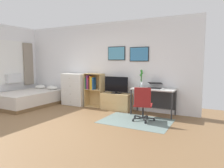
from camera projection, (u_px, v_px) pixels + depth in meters
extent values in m
plane|color=brown|center=(48.00, 126.00, 4.75)|extent=(7.20, 7.20, 0.00)
cube|color=white|center=(102.00, 65.00, 6.74)|extent=(6.12, 0.06, 2.70)
cube|color=black|center=(116.00, 53.00, 6.39)|extent=(0.59, 0.02, 0.42)
cube|color=#4C93B7|center=(116.00, 53.00, 6.38)|extent=(0.55, 0.01, 0.38)
cube|color=black|center=(139.00, 54.00, 6.05)|extent=(0.59, 0.02, 0.42)
cube|color=teal|center=(139.00, 54.00, 6.04)|extent=(0.55, 0.01, 0.38)
cube|color=white|center=(11.00, 62.00, 7.12)|extent=(0.02, 1.03, 1.48)
cube|color=silver|center=(11.00, 62.00, 7.12)|extent=(0.01, 0.95, 1.40)
cube|color=gray|center=(28.00, 64.00, 7.71)|extent=(0.05, 0.40, 1.54)
cube|color=silver|center=(13.00, 78.00, 7.14)|extent=(0.20, 0.52, 0.30)
cube|color=slate|center=(136.00, 121.00, 5.14)|extent=(1.70, 1.20, 0.01)
cube|color=brown|center=(29.00, 104.00, 6.93)|extent=(1.40, 2.05, 0.10)
cube|color=silver|center=(29.00, 97.00, 6.90)|extent=(1.36, 2.01, 0.37)
ellipsoid|color=white|center=(40.00, 87.00, 7.69)|extent=(0.44, 0.28, 0.14)
ellipsoid|color=white|center=(52.00, 88.00, 7.41)|extent=(0.44, 0.28, 0.14)
cube|color=white|center=(74.00, 89.00, 7.02)|extent=(0.82, 0.42, 1.07)
cube|color=silver|center=(71.00, 102.00, 6.87)|extent=(0.78, 0.01, 0.24)
sphere|color=#A59E8C|center=(70.00, 102.00, 6.86)|extent=(0.03, 0.03, 0.03)
cube|color=silver|center=(70.00, 94.00, 6.84)|extent=(0.78, 0.01, 0.24)
sphere|color=#A59E8C|center=(70.00, 94.00, 6.83)|extent=(0.03, 0.03, 0.03)
cube|color=silver|center=(70.00, 86.00, 6.81)|extent=(0.78, 0.01, 0.24)
sphere|color=#A59E8C|center=(70.00, 86.00, 6.80)|extent=(0.03, 0.03, 0.03)
cube|color=silver|center=(70.00, 78.00, 6.79)|extent=(0.78, 0.01, 0.24)
sphere|color=#A59E8C|center=(70.00, 78.00, 6.77)|extent=(0.03, 0.03, 0.03)
cube|color=tan|center=(87.00, 90.00, 6.85)|extent=(0.02, 0.30, 1.09)
cube|color=tan|center=(102.00, 91.00, 6.57)|extent=(0.02, 0.30, 1.09)
cube|color=tan|center=(95.00, 106.00, 6.77)|extent=(0.62, 0.30, 0.02)
cube|color=tan|center=(94.00, 90.00, 6.71)|extent=(0.58, 0.30, 0.02)
cube|color=tan|center=(94.00, 74.00, 6.65)|extent=(0.58, 0.30, 0.02)
cube|color=tan|center=(97.00, 90.00, 6.84)|extent=(0.62, 0.01, 1.09)
cube|color=#2D8C4C|center=(87.00, 83.00, 6.78)|extent=(0.02, 0.21, 0.37)
cube|color=black|center=(88.00, 83.00, 6.77)|extent=(0.04, 0.21, 0.39)
cube|color=#8C388C|center=(89.00, 82.00, 6.75)|extent=(0.04, 0.21, 0.46)
cube|color=red|center=(90.00, 83.00, 6.73)|extent=(0.02, 0.21, 0.39)
cube|color=black|center=(90.00, 85.00, 6.70)|extent=(0.03, 0.17, 0.31)
cube|color=orange|center=(91.00, 83.00, 6.70)|extent=(0.03, 0.21, 0.44)
cube|color=gold|center=(92.00, 83.00, 6.67)|extent=(0.04, 0.19, 0.41)
cube|color=gold|center=(93.00, 84.00, 6.65)|extent=(0.02, 0.17, 0.39)
cube|color=#1E519E|center=(94.00, 84.00, 6.64)|extent=(0.03, 0.18, 0.39)
cube|color=tan|center=(116.00, 102.00, 6.32)|extent=(0.92, 0.40, 0.51)
cube|color=tan|center=(113.00, 103.00, 6.14)|extent=(0.92, 0.01, 0.02)
cube|color=black|center=(116.00, 93.00, 6.27)|extent=(0.28, 0.16, 0.02)
cube|color=black|center=(116.00, 92.00, 6.27)|extent=(0.06, 0.04, 0.05)
cube|color=black|center=(116.00, 84.00, 6.24)|extent=(0.77, 0.02, 0.46)
cube|color=black|center=(116.00, 84.00, 6.23)|extent=(0.74, 0.01, 0.43)
cube|color=silver|center=(153.00, 89.00, 5.65)|extent=(1.17, 0.55, 0.03)
cube|color=#2D2D30|center=(131.00, 102.00, 5.73)|extent=(0.03, 0.03, 0.71)
cube|color=#2D2D30|center=(172.00, 106.00, 5.22)|extent=(0.03, 0.03, 0.71)
cube|color=#2D2D30|center=(137.00, 99.00, 6.17)|extent=(0.03, 0.03, 0.71)
cube|color=#2D2D30|center=(176.00, 103.00, 5.65)|extent=(0.03, 0.03, 0.71)
cube|color=#2D2D30|center=(156.00, 100.00, 5.92)|extent=(1.11, 0.02, 0.50)
cylinder|color=#232326|center=(154.00, 120.00, 5.14)|extent=(0.05, 0.05, 0.05)
cube|color=#232326|center=(148.00, 118.00, 5.17)|extent=(0.28, 0.10, 0.02)
cylinder|color=#232326|center=(147.00, 117.00, 5.45)|extent=(0.05, 0.05, 0.05)
cube|color=#232326|center=(145.00, 117.00, 5.33)|extent=(0.05, 0.28, 0.02)
cylinder|color=#232326|center=(135.00, 117.00, 5.43)|extent=(0.05, 0.05, 0.05)
cube|color=#232326|center=(139.00, 117.00, 5.31)|extent=(0.27, 0.13, 0.02)
cylinder|color=#232326|center=(133.00, 121.00, 5.11)|extent=(0.05, 0.05, 0.05)
cube|color=#232326|center=(138.00, 118.00, 5.16)|extent=(0.20, 0.23, 0.02)
cylinder|color=#232326|center=(145.00, 123.00, 4.93)|extent=(0.05, 0.05, 0.05)
cube|color=#232326|center=(144.00, 119.00, 5.07)|extent=(0.17, 0.25, 0.02)
cylinder|color=#232326|center=(143.00, 111.00, 5.19)|extent=(0.04, 0.04, 0.30)
cube|color=maroon|center=(143.00, 105.00, 5.17)|extent=(0.53, 0.53, 0.03)
cube|color=maroon|center=(142.00, 97.00, 4.95)|extent=(0.39, 0.13, 0.45)
cube|color=black|center=(154.00, 88.00, 5.68)|extent=(0.40, 0.29, 0.01)
cube|color=black|center=(154.00, 88.00, 5.67)|extent=(0.37, 0.26, 0.00)
cube|color=black|center=(155.00, 83.00, 5.81)|extent=(0.40, 0.27, 0.07)
cube|color=black|center=(155.00, 83.00, 5.81)|extent=(0.38, 0.25, 0.06)
ellipsoid|color=silver|center=(163.00, 89.00, 5.50)|extent=(0.06, 0.10, 0.03)
cylinder|color=silver|center=(141.00, 84.00, 5.99)|extent=(0.09, 0.09, 0.16)
cylinder|color=#3D8438|center=(142.00, 79.00, 5.97)|extent=(0.01, 0.01, 0.36)
sphere|color=#308B2C|center=(142.00, 73.00, 5.95)|extent=(0.07, 0.07, 0.07)
cylinder|color=#3D8438|center=(141.00, 78.00, 5.98)|extent=(0.01, 0.01, 0.42)
sphere|color=#308B2C|center=(141.00, 71.00, 5.95)|extent=(0.07, 0.07, 0.07)
cylinder|color=#3D8438|center=(141.00, 80.00, 5.96)|extent=(0.01, 0.01, 0.30)
sphere|color=#308B2C|center=(141.00, 75.00, 5.95)|extent=(0.07, 0.07, 0.07)
cylinder|color=silver|center=(142.00, 88.00, 5.76)|extent=(0.06, 0.06, 0.01)
cylinder|color=silver|center=(142.00, 86.00, 5.75)|extent=(0.01, 0.01, 0.10)
cone|color=silver|center=(142.00, 83.00, 5.74)|extent=(0.07, 0.07, 0.07)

